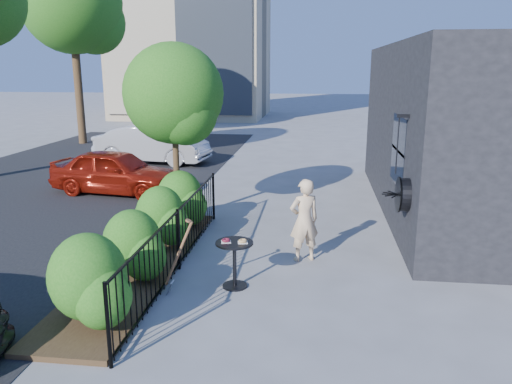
# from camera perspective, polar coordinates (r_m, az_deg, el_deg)

# --- Properties ---
(ground) EXTENTS (120.00, 120.00, 0.00)m
(ground) POSITION_cam_1_polar(r_m,az_deg,el_deg) (8.73, 0.91, -9.26)
(ground) COLOR gray
(ground) RESTS_ON ground
(fence) EXTENTS (0.05, 6.05, 1.10)m
(fence) POSITION_cam_1_polar(r_m,az_deg,el_deg) (8.80, -8.87, -5.33)
(fence) COLOR black
(fence) RESTS_ON ground
(planting_bed) EXTENTS (1.30, 6.00, 0.08)m
(planting_bed) POSITION_cam_1_polar(r_m,az_deg,el_deg) (9.19, -12.99, -8.13)
(planting_bed) COLOR #382616
(planting_bed) RESTS_ON ground
(shrubs) EXTENTS (1.10, 5.60, 1.24)m
(shrubs) POSITION_cam_1_polar(r_m,az_deg,el_deg) (9.03, -12.41, -4.06)
(shrubs) COLOR #1F6316
(shrubs) RESTS_ON ground
(patio_tree) EXTENTS (2.20, 2.20, 3.94)m
(patio_tree) POSITION_cam_1_polar(r_m,az_deg,el_deg) (11.18, -9.13, 10.34)
(patio_tree) COLOR #3F2B19
(patio_tree) RESTS_ON ground
(street_tree_far) EXTENTS (4.40, 4.40, 8.28)m
(street_tree_far) POSITION_cam_1_polar(r_m,az_deg,el_deg) (24.56, -20.21, 19.02)
(street_tree_far) COLOR #3F2B19
(street_tree_far) RESTS_ON ground
(cafe_table) EXTENTS (0.61, 0.61, 0.81)m
(cafe_table) POSITION_cam_1_polar(r_m,az_deg,el_deg) (8.04, -2.47, -7.32)
(cafe_table) COLOR black
(cafe_table) RESTS_ON ground
(woman) EXTENTS (0.66, 0.56, 1.53)m
(woman) POSITION_cam_1_polar(r_m,az_deg,el_deg) (9.08, 5.53, -3.23)
(woman) COLOR beige
(woman) RESTS_ON ground
(shovel) EXTENTS (0.49, 0.16, 1.26)m
(shovel) POSITION_cam_1_polar(r_m,az_deg,el_deg) (7.87, -9.03, -7.78)
(shovel) COLOR brown
(shovel) RESTS_ON ground
(car_red) EXTENTS (3.83, 2.00, 1.25)m
(car_red) POSITION_cam_1_polar(r_m,az_deg,el_deg) (14.48, -15.70, 2.26)
(car_red) COLOR maroon
(car_red) RESTS_ON ground
(car_silver) EXTENTS (4.37, 2.03, 1.39)m
(car_silver) POSITION_cam_1_polar(r_m,az_deg,el_deg) (18.88, -11.78, 5.36)
(car_silver) COLOR #AFAFB4
(car_silver) RESTS_ON ground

